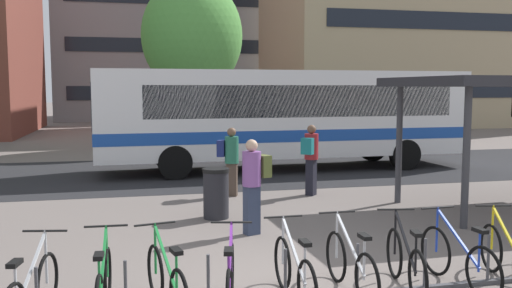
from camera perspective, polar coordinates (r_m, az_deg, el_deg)
name	(u,v)px	position (r m, az deg, el deg)	size (l,w,h in m)	color
bus_lane_asphalt	(199,172)	(17.59, -5.96, -2.89)	(80.00, 7.20, 0.01)	#232326
city_bus	(283,115)	(17.95, 2.84, 2.99)	(12.09, 2.91, 3.20)	white
parked_bicycle_green_1	(104,288)	(6.75, -15.49, -14.12)	(0.52, 1.72, 0.99)	black
parked_bicycle_green_2	(167,283)	(6.74, -9.23, -14.00)	(0.56, 1.70, 0.99)	black
parked_bicycle_purple_3	(230,282)	(6.69, -2.69, -14.07)	(0.57, 1.69, 0.99)	black
parked_bicycle_silver_4	(294,273)	(7.00, 3.97, -13.17)	(0.52, 1.72, 0.99)	black
parked_bicycle_silver_5	(351,266)	(7.34, 9.76, -12.34)	(0.52, 1.72, 0.99)	black
parked_bicycle_black_6	(405,262)	(7.64, 15.19, -11.73)	(0.54, 1.70, 0.99)	black
parked_bicycle_blue_7	(458,259)	(7.98, 20.19, -11.12)	(0.52, 1.72, 0.99)	black
parked_bicycle_yellow_8	(508,257)	(8.35, 24.59, -10.55)	(0.56, 1.70, 0.99)	black
commuter_teal_pack_1	(311,155)	(13.66, 5.69, -1.12)	(0.57, 0.60, 1.76)	black
commuter_olive_pack_3	(253,180)	(10.00, -0.28, -3.70)	(0.59, 0.46, 1.74)	#2D3851
commuter_navy_pack_4	(230,157)	(13.55, -2.68, -1.34)	(0.60, 0.48, 1.69)	#47382D
trash_bin	(216,193)	(11.33, -4.16, -5.09)	(0.55, 0.55, 1.03)	#232328
street_tree_0	(192,36)	(24.80, -6.63, 11.03)	(4.43, 4.43, 7.49)	brown
building_right_wing	(429,8)	(43.88, 17.47, 13.32)	(23.14, 11.94, 17.15)	tan
building_centre_block	(162,33)	(50.54, -9.71, 11.25)	(17.43, 11.04, 15.01)	gray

